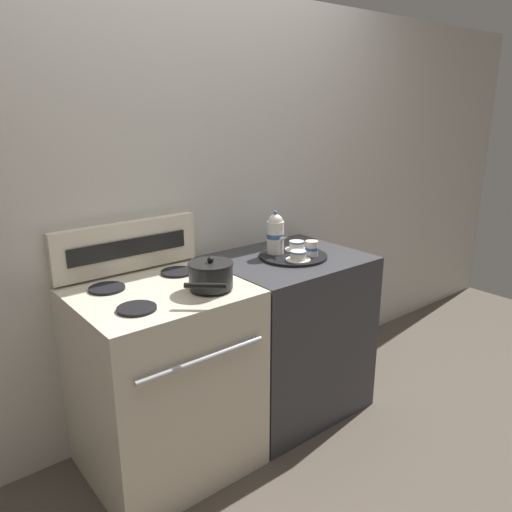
# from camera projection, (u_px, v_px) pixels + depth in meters

# --- Properties ---
(ground_plane) EXTENTS (6.00, 6.00, 0.00)m
(ground_plane) POSITION_uv_depth(u_px,v_px,m) (234.00, 428.00, 2.65)
(ground_plane) COLOR brown
(wall_back) EXTENTS (6.00, 0.05, 2.20)m
(wall_back) POSITION_uv_depth(u_px,v_px,m) (192.00, 215.00, 2.59)
(wall_back) COLOR beige
(wall_back) RESTS_ON ground
(stove) EXTENTS (0.73, 0.67, 0.89)m
(stove) POSITION_uv_depth(u_px,v_px,m) (165.00, 379.00, 2.29)
(stove) COLOR beige
(stove) RESTS_ON ground
(control_panel) EXTENTS (0.72, 0.05, 0.23)m
(control_panel) POSITION_uv_depth(u_px,v_px,m) (127.00, 247.00, 2.34)
(control_panel) COLOR beige
(control_panel) RESTS_ON stove
(side_counter) EXTENTS (0.77, 0.64, 0.88)m
(side_counter) POSITION_uv_depth(u_px,v_px,m) (287.00, 334.00, 2.75)
(side_counter) COLOR #38383D
(side_counter) RESTS_ON ground
(saucepan) EXTENTS (0.29, 0.30, 0.14)m
(saucepan) POSITION_uv_depth(u_px,v_px,m) (211.00, 275.00, 2.14)
(saucepan) COLOR black
(saucepan) RESTS_ON stove
(serving_tray) EXTENTS (0.36, 0.36, 0.01)m
(serving_tray) POSITION_uv_depth(u_px,v_px,m) (293.00, 256.00, 2.62)
(serving_tray) COLOR black
(serving_tray) RESTS_ON side_counter
(teapot) EXTENTS (0.09, 0.15, 0.23)m
(teapot) POSITION_uv_depth(u_px,v_px,m) (276.00, 234.00, 2.62)
(teapot) COLOR white
(teapot) RESTS_ON serving_tray
(teacup_left) EXTENTS (0.13, 0.13, 0.05)m
(teacup_left) POSITION_uv_depth(u_px,v_px,m) (298.00, 256.00, 2.51)
(teacup_left) COLOR white
(teacup_left) RESTS_ON serving_tray
(teacup_right) EXTENTS (0.13, 0.13, 0.05)m
(teacup_right) POSITION_uv_depth(u_px,v_px,m) (297.00, 246.00, 2.69)
(teacup_right) COLOR white
(teacup_right) RESTS_ON serving_tray
(creamer_jug) EXTENTS (0.07, 0.07, 0.08)m
(creamer_jug) POSITION_uv_depth(u_px,v_px,m) (312.00, 248.00, 2.58)
(creamer_jug) COLOR white
(creamer_jug) RESTS_ON serving_tray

